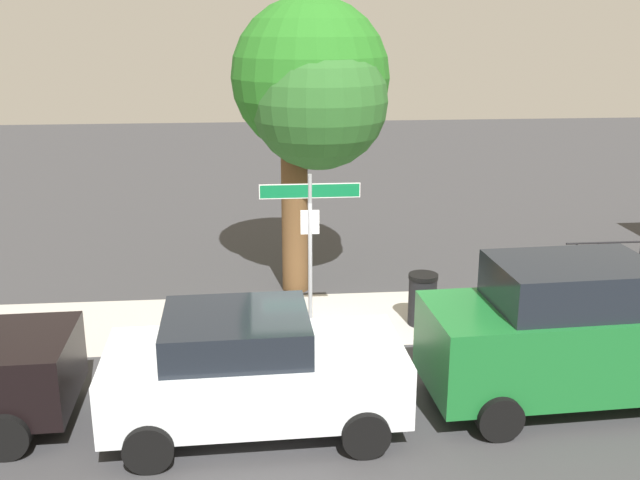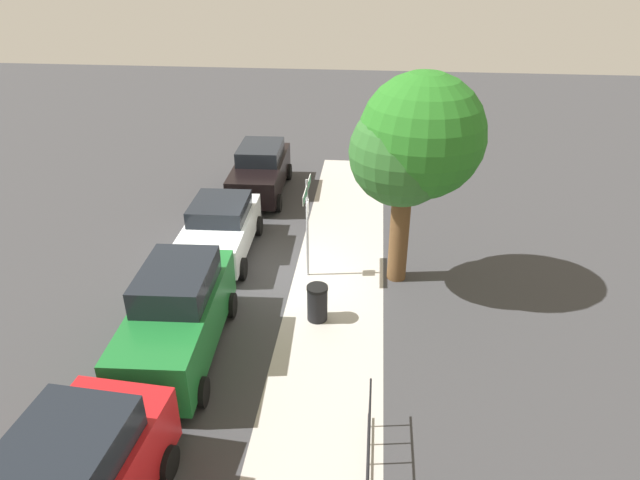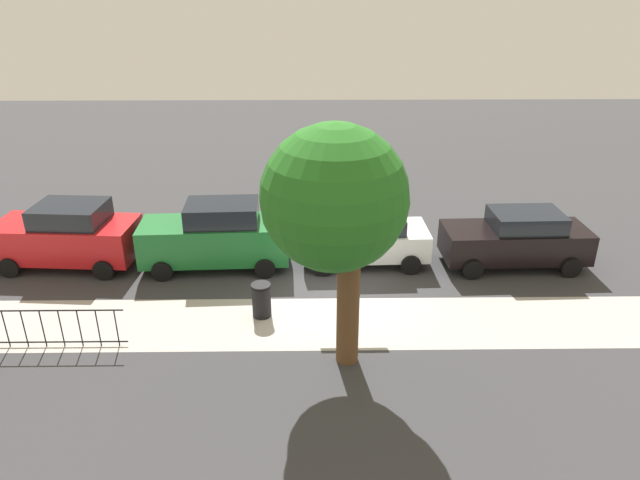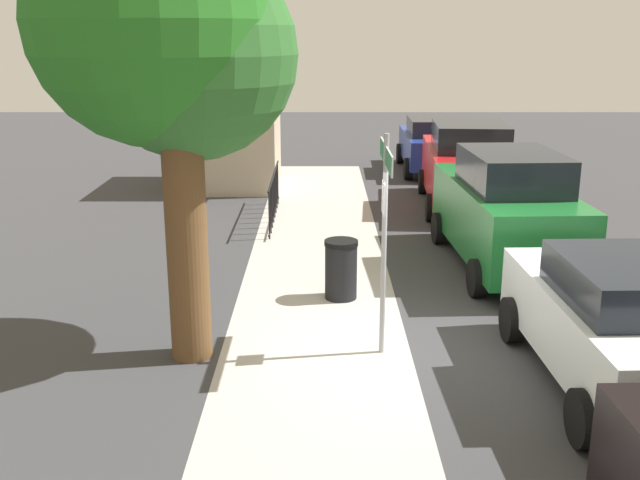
# 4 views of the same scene
# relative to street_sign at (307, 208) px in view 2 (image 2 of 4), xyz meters

# --- Properties ---
(ground_plane) EXTENTS (60.00, 60.00, 0.00)m
(ground_plane) POSITION_rel_street_sign_xyz_m (0.22, -0.40, -2.15)
(ground_plane) COLOR #38383A
(sidewalk_strip) EXTENTS (24.00, 2.60, 0.00)m
(sidewalk_strip) POSITION_rel_street_sign_xyz_m (2.22, 0.90, -2.15)
(sidewalk_strip) COLOR #B0ABA3
(sidewalk_strip) RESTS_ON ground_plane
(street_sign) EXTENTS (1.71, 0.07, 2.99)m
(street_sign) POSITION_rel_street_sign_xyz_m (0.00, 0.00, 0.00)
(street_sign) COLOR #9EA0A5
(street_sign) RESTS_ON ground_plane
(shade_tree) EXTENTS (3.18, 3.40, 5.96)m
(shade_tree) POSITION_rel_street_sign_xyz_m (0.28, 2.81, 2.05)
(shade_tree) COLOR brown
(shade_tree) RESTS_ON ground_plane
(car_black) EXTENTS (4.61, 2.08, 1.86)m
(car_black) POSITION_rel_street_sign_xyz_m (-5.83, -2.51, -1.22)
(car_black) COLOR black
(car_black) RESTS_ON ground_plane
(car_white) EXTENTS (4.10, 2.17, 1.68)m
(car_white) POSITION_rel_street_sign_xyz_m (-1.02, -2.83, -1.29)
(car_white) COLOR white
(car_white) RESTS_ON ground_plane
(car_green) EXTENTS (4.73, 2.13, 2.19)m
(car_green) POSITION_rel_street_sign_xyz_m (3.77, -2.54, -1.08)
(car_green) COLOR #1B692B
(car_green) RESTS_ON ground_plane
(iron_fence) EXTENTS (3.71, 0.04, 1.07)m
(iron_fence) POSITION_rel_street_sign_xyz_m (7.29, 1.90, -1.59)
(iron_fence) COLOR black
(iron_fence) RESTS_ON ground_plane
(trash_bin) EXTENTS (0.55, 0.55, 0.98)m
(trash_bin) POSITION_rel_street_sign_xyz_m (2.13, 0.50, -1.66)
(trash_bin) COLOR black
(trash_bin) RESTS_ON ground_plane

